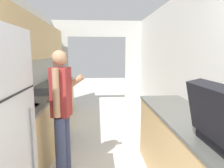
# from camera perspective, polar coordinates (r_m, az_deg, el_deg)

# --- Properties ---
(wall_left) EXTENTS (0.38, 7.54, 2.50)m
(wall_left) POSITION_cam_1_polar(r_m,az_deg,el_deg) (3.36, -25.81, 6.29)
(wall_left) COLOR silver
(wall_left) RESTS_ON ground_plane
(wall_right) EXTENTS (0.06, 7.54, 2.50)m
(wall_right) POSITION_cam_1_polar(r_m,az_deg,el_deg) (3.00, 21.73, 1.75)
(wall_right) COLOR silver
(wall_right) RESTS_ON ground_plane
(wall_far_with_doorway) EXTENTS (2.96, 0.06, 2.50)m
(wall_far_with_doorway) POSITION_cam_1_polar(r_m,az_deg,el_deg) (5.88, -4.23, 7.40)
(wall_far_with_doorway) COLOR silver
(wall_far_with_doorway) RESTS_ON ground_plane
(counter_left) EXTENTS (0.62, 3.71, 0.92)m
(counter_left) POSITION_cam_1_polar(r_m,az_deg,el_deg) (4.11, -17.93, -7.47)
(counter_left) COLOR tan
(counter_left) RESTS_ON ground_plane
(counter_right) EXTENTS (0.62, 2.25, 0.92)m
(counter_right) POSITION_cam_1_polar(r_m,az_deg,el_deg) (2.41, 21.67, -19.65)
(counter_right) COLOR tan
(counter_right) RESTS_ON ground_plane
(range_oven) EXTENTS (0.66, 0.74, 1.06)m
(range_oven) POSITION_cam_1_polar(r_m,az_deg,el_deg) (3.76, -19.16, -8.97)
(range_oven) COLOR black
(range_oven) RESTS_ON ground_plane
(person) EXTENTS (0.52, 0.42, 1.62)m
(person) POSITION_cam_1_polar(r_m,az_deg,el_deg) (2.59, -14.15, -7.55)
(person) COLOR #384266
(person) RESTS_ON ground_plane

